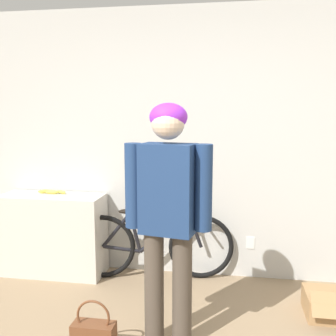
% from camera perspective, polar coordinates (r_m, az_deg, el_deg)
% --- Properties ---
extents(wall_back, '(8.00, 0.07, 2.60)m').
position_cam_1_polar(wall_back, '(3.82, 4.01, 3.40)').
color(wall_back, silver).
rests_on(wall_back, ground_plane).
extents(side_shelf, '(1.02, 0.40, 0.80)m').
position_cam_1_polar(side_shelf, '(4.14, -16.34, -9.23)').
color(side_shelf, beige).
rests_on(side_shelf, ground_plane).
extents(person, '(0.59, 0.27, 1.68)m').
position_cam_1_polar(person, '(2.65, 0.01, -5.17)').
color(person, '#4C4238').
rests_on(person, ground_plane).
extents(bicycle, '(1.58, 0.46, 0.70)m').
position_cam_1_polar(bicycle, '(3.89, -2.37, -11.02)').
color(bicycle, black).
rests_on(bicycle, ground_plane).
extents(banana, '(0.31, 0.09, 0.04)m').
position_cam_1_polar(banana, '(4.11, -16.49, -3.32)').
color(banana, '#EAD64C').
rests_on(banana, side_shelf).
extents(handbag, '(0.29, 0.13, 0.38)m').
position_cam_1_polar(handbag, '(2.94, -10.73, -22.79)').
color(handbag, brown).
rests_on(handbag, ground_plane).
extents(cardboard_box, '(0.38, 0.43, 0.26)m').
position_cam_1_polar(cardboard_box, '(3.57, 22.45, -17.84)').
color(cardboard_box, '#A87F51').
rests_on(cardboard_box, ground_plane).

